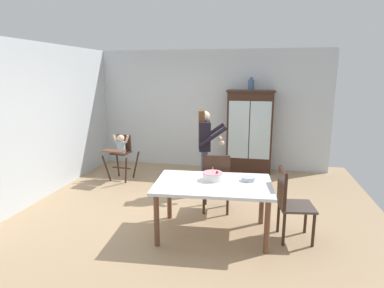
{
  "coord_description": "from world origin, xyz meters",
  "views": [
    {
      "loc": [
        1.09,
        -4.76,
        2.17
      ],
      "look_at": [
        -0.04,
        0.7,
        0.95
      ],
      "focal_mm": 30.2,
      "sensor_mm": 36.0,
      "label": 1
    }
  ],
  "objects_px": {
    "ceramic_vase": "(251,84)",
    "high_chair_with_toddler": "(121,149)",
    "adult_person": "(205,142)",
    "dining_chair_far_side": "(216,179)",
    "china_cabinet": "(249,132)",
    "dining_table": "(213,189)",
    "serving_bowl": "(248,179)",
    "birthday_cake": "(213,176)",
    "dining_chair_right_end": "(289,200)"
  },
  "relations": [
    {
      "from": "dining_chair_right_end",
      "to": "dining_table",
      "type": "bearing_deg",
      "value": 86.3
    },
    {
      "from": "ceramic_vase",
      "to": "high_chair_with_toddler",
      "type": "bearing_deg",
      "value": -156.55
    },
    {
      "from": "dining_table",
      "to": "dining_chair_far_side",
      "type": "distance_m",
      "value": 0.72
    },
    {
      "from": "serving_bowl",
      "to": "ceramic_vase",
      "type": "bearing_deg",
      "value": 91.74
    },
    {
      "from": "high_chair_with_toddler",
      "to": "dining_chair_far_side",
      "type": "height_order",
      "value": "dining_chair_far_side"
    },
    {
      "from": "dining_chair_far_side",
      "to": "dining_chair_right_end",
      "type": "distance_m",
      "value": 1.23
    },
    {
      "from": "china_cabinet",
      "to": "adult_person",
      "type": "height_order",
      "value": "china_cabinet"
    },
    {
      "from": "adult_person",
      "to": "dining_table",
      "type": "height_order",
      "value": "adult_person"
    },
    {
      "from": "adult_person",
      "to": "birthday_cake",
      "type": "bearing_deg",
      "value": -178.73
    },
    {
      "from": "china_cabinet",
      "to": "ceramic_vase",
      "type": "height_order",
      "value": "ceramic_vase"
    },
    {
      "from": "dining_table",
      "to": "dining_chair_far_side",
      "type": "height_order",
      "value": "dining_chair_far_side"
    },
    {
      "from": "ceramic_vase",
      "to": "birthday_cake",
      "type": "relative_size",
      "value": 0.96
    },
    {
      "from": "china_cabinet",
      "to": "high_chair_with_toddler",
      "type": "height_order",
      "value": "china_cabinet"
    },
    {
      "from": "ceramic_vase",
      "to": "dining_table",
      "type": "distance_m",
      "value": 3.33
    },
    {
      "from": "high_chair_with_toddler",
      "to": "ceramic_vase",
      "type": "bearing_deg",
      "value": 28.89
    },
    {
      "from": "dining_chair_right_end",
      "to": "china_cabinet",
      "type": "bearing_deg",
      "value": 4.19
    },
    {
      "from": "adult_person",
      "to": "serving_bowl",
      "type": "relative_size",
      "value": 8.5
    },
    {
      "from": "dining_chair_far_side",
      "to": "high_chair_with_toddler",
      "type": "bearing_deg",
      "value": -34.96
    },
    {
      "from": "serving_bowl",
      "to": "dining_chair_right_end",
      "type": "bearing_deg",
      "value": -11.48
    },
    {
      "from": "adult_person",
      "to": "serving_bowl",
      "type": "bearing_deg",
      "value": -161.22
    },
    {
      "from": "adult_person",
      "to": "ceramic_vase",
      "type": "bearing_deg",
      "value": -38.58
    },
    {
      "from": "dining_table",
      "to": "dining_chair_right_end",
      "type": "bearing_deg",
      "value": 3.86
    },
    {
      "from": "dining_table",
      "to": "ceramic_vase",
      "type": "bearing_deg",
      "value": 83.13
    },
    {
      "from": "ceramic_vase",
      "to": "high_chair_with_toddler",
      "type": "relative_size",
      "value": 0.28
    },
    {
      "from": "high_chair_with_toddler",
      "to": "serving_bowl",
      "type": "distance_m",
      "value": 3.18
    },
    {
      "from": "birthday_cake",
      "to": "dining_chair_right_end",
      "type": "bearing_deg",
      "value": -2.87
    },
    {
      "from": "adult_person",
      "to": "dining_table",
      "type": "relative_size",
      "value": 0.94
    },
    {
      "from": "china_cabinet",
      "to": "dining_chair_far_side",
      "type": "relative_size",
      "value": 1.9
    },
    {
      "from": "adult_person",
      "to": "birthday_cake",
      "type": "distance_m",
      "value": 1.47
    },
    {
      "from": "ceramic_vase",
      "to": "dining_chair_far_side",
      "type": "height_order",
      "value": "ceramic_vase"
    },
    {
      "from": "china_cabinet",
      "to": "dining_chair_far_side",
      "type": "distance_m",
      "value": 2.4
    },
    {
      "from": "high_chair_with_toddler",
      "to": "adult_person",
      "type": "height_order",
      "value": "adult_person"
    },
    {
      "from": "high_chair_with_toddler",
      "to": "serving_bowl",
      "type": "height_order",
      "value": "high_chair_with_toddler"
    },
    {
      "from": "dining_table",
      "to": "serving_bowl",
      "type": "xyz_separation_m",
      "value": [
        0.45,
        0.18,
        0.11
      ]
    },
    {
      "from": "adult_person",
      "to": "dining_chair_right_end",
      "type": "bearing_deg",
      "value": -149.62
    },
    {
      "from": "high_chair_with_toddler",
      "to": "adult_person",
      "type": "relative_size",
      "value": 0.62
    },
    {
      "from": "china_cabinet",
      "to": "dining_table",
      "type": "height_order",
      "value": "china_cabinet"
    },
    {
      "from": "serving_bowl",
      "to": "adult_person",
      "type": "bearing_deg",
      "value": 121.31
    },
    {
      "from": "serving_bowl",
      "to": "dining_chair_far_side",
      "type": "xyz_separation_m",
      "value": [
        -0.51,
        0.54,
        -0.21
      ]
    },
    {
      "from": "ceramic_vase",
      "to": "dining_chair_right_end",
      "type": "relative_size",
      "value": 0.28
    },
    {
      "from": "high_chair_with_toddler",
      "to": "dining_chair_far_side",
      "type": "xyz_separation_m",
      "value": [
        2.14,
        -1.23,
        -0.1
      ]
    },
    {
      "from": "dining_chair_far_side",
      "to": "adult_person",
      "type": "bearing_deg",
      "value": -73.7
    },
    {
      "from": "ceramic_vase",
      "to": "dining_chair_far_side",
      "type": "bearing_deg",
      "value": -100.15
    },
    {
      "from": "adult_person",
      "to": "dining_chair_far_side",
      "type": "bearing_deg",
      "value": -171.18
    },
    {
      "from": "china_cabinet",
      "to": "dining_table",
      "type": "bearing_deg",
      "value": -96.98
    },
    {
      "from": "dining_chair_far_side",
      "to": "dining_chair_right_end",
      "type": "xyz_separation_m",
      "value": [
        1.04,
        -0.65,
        0.0
      ]
    },
    {
      "from": "dining_table",
      "to": "adult_person",
      "type": "bearing_deg",
      "value": 103.64
    },
    {
      "from": "birthday_cake",
      "to": "china_cabinet",
      "type": "bearing_deg",
      "value": 82.27
    },
    {
      "from": "high_chair_with_toddler",
      "to": "dining_table",
      "type": "relative_size",
      "value": 0.59
    },
    {
      "from": "birthday_cake",
      "to": "serving_bowl",
      "type": "height_order",
      "value": "birthday_cake"
    }
  ]
}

